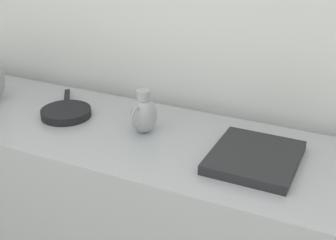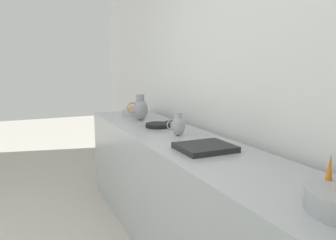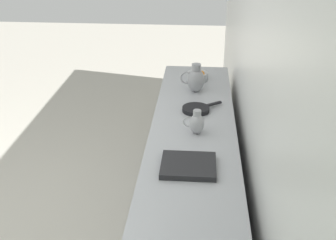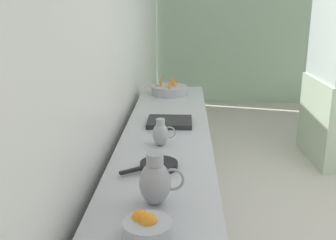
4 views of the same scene
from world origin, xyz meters
The scene contains 7 objects.
tile_wall_left centered at (-1.95, 0.36, 1.50)m, with size 0.10×7.94×3.00m, color white.
prep_counter centered at (-1.53, -0.14, 0.45)m, with size 0.63×3.35×0.89m, color #ADAFB5.
orange_bowl centered at (-1.54, -1.42, 0.93)m, with size 0.20×0.20×0.11m.
metal_pitcher_tall centered at (-1.52, -1.13, 1.00)m, with size 0.21×0.15×0.25m.
metal_pitcher_short centered at (-1.55, -0.33, 0.97)m, with size 0.15×0.11×0.18m.
counter_sink_basin centered at (-1.51, 0.14, 0.91)m, with size 0.34×0.30×0.04m, color #232326.
skillet_on_counter centered at (-1.54, -0.71, 0.91)m, with size 0.32×0.26×0.03m.
Camera 2 is at (-0.45, 1.90, 1.43)m, focal length 35.00 mm.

